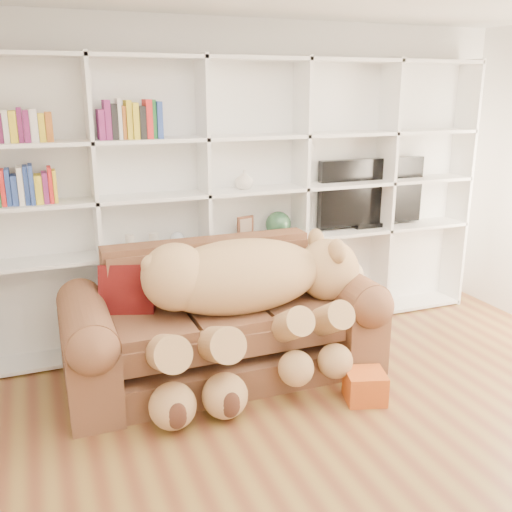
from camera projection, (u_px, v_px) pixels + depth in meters
name	position (u px, v px, depth m)	size (l,w,h in m)	color
floor	(402.00, 485.00, 3.19)	(5.00, 5.00, 0.00)	brown
wall_back	(246.00, 181.00, 5.05)	(5.00, 0.02, 2.70)	white
bookshelf	(225.00, 190.00, 4.85)	(4.43, 0.35, 2.40)	white
sofa	(222.00, 327.00, 4.38)	(2.35, 1.01, 0.99)	brown
teddy_bear	(246.00, 294.00, 4.15)	(1.87, 1.00, 1.09)	tan
throw_pillow	(127.00, 292.00, 4.20)	(0.40, 0.13, 0.40)	#5B0F10
gift_box	(365.00, 386.00, 4.04)	(0.27, 0.25, 0.22)	#B74D18
tv	(371.00, 193.00, 5.39)	(1.10, 0.18, 0.65)	black
picture_frame	(245.00, 228.00, 4.95)	(0.16, 0.03, 0.20)	#512C1C
green_vase	(278.00, 224.00, 5.06)	(0.23, 0.23, 0.23)	#2D5739
figurine_tall	(130.00, 243.00, 4.61)	(0.07, 0.07, 0.14)	beige
figurine_short	(154.00, 241.00, 4.68)	(0.08, 0.08, 0.14)	beige
snow_globe	(177.00, 239.00, 4.75)	(0.12, 0.12, 0.12)	silver
shelf_vase	(244.00, 179.00, 4.83)	(0.16, 0.16, 0.16)	silver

